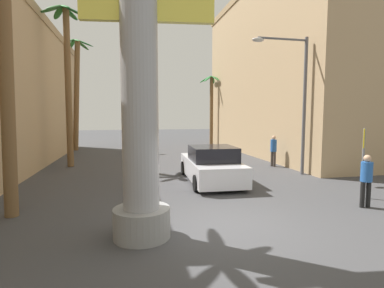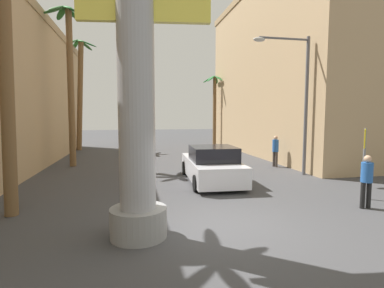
{
  "view_description": "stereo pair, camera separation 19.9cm",
  "coord_description": "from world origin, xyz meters",
  "px_view_note": "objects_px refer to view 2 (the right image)",
  "views": [
    {
      "loc": [
        -2.48,
        -7.2,
        2.85
      ],
      "look_at": [
        0.0,
        4.12,
        1.75
      ],
      "focal_mm": 28.0,
      "sensor_mm": 36.0,
      "label": 1
    },
    {
      "loc": [
        -2.28,
        -7.24,
        2.85
      ],
      "look_at": [
        0.0,
        4.12,
        1.75
      ],
      "focal_mm": 28.0,
      "sensor_mm": 36.0,
      "label": 2
    }
  ],
  "objects_px": {
    "palm_tree_near_left": "(4,38)",
    "pedestrian_mid_right": "(275,149)",
    "neon_sign_pole": "(136,34)",
    "palm_tree_mid_left": "(69,71)",
    "car_lead": "(212,166)",
    "palm_tree_far_left": "(80,86)",
    "street_lamp": "(297,91)",
    "crossing_sign": "(364,153)",
    "pedestrian_by_sign": "(367,178)",
    "palm_tree_far_right": "(215,103)"
  },
  "relations": [
    {
      "from": "palm_tree_near_left",
      "to": "pedestrian_mid_right",
      "type": "relative_size",
      "value": 4.57
    },
    {
      "from": "neon_sign_pole",
      "to": "palm_tree_mid_left",
      "type": "relative_size",
      "value": 1.17
    },
    {
      "from": "car_lead",
      "to": "palm_tree_far_left",
      "type": "relative_size",
      "value": 0.54
    },
    {
      "from": "palm_tree_near_left",
      "to": "pedestrian_mid_right",
      "type": "xyz_separation_m",
      "value": [
        11.21,
        6.01,
        -3.94
      ]
    },
    {
      "from": "palm_tree_near_left",
      "to": "street_lamp",
      "type": "bearing_deg",
      "value": 18.35
    },
    {
      "from": "crossing_sign",
      "to": "palm_tree_mid_left",
      "type": "relative_size",
      "value": 0.28
    },
    {
      "from": "palm_tree_near_left",
      "to": "pedestrian_mid_right",
      "type": "height_order",
      "value": "palm_tree_near_left"
    },
    {
      "from": "car_lead",
      "to": "palm_tree_mid_left",
      "type": "distance_m",
      "value": 9.84
    },
    {
      "from": "crossing_sign",
      "to": "pedestrian_by_sign",
      "type": "xyz_separation_m",
      "value": [
        -0.71,
        -0.95,
        -0.64
      ]
    },
    {
      "from": "palm_tree_far_right",
      "to": "palm_tree_far_left",
      "type": "height_order",
      "value": "palm_tree_far_left"
    },
    {
      "from": "street_lamp",
      "to": "palm_tree_far_right",
      "type": "bearing_deg",
      "value": 89.25
    },
    {
      "from": "street_lamp",
      "to": "palm_tree_mid_left",
      "type": "distance_m",
      "value": 12.11
    },
    {
      "from": "palm_tree_far_right",
      "to": "pedestrian_by_sign",
      "type": "xyz_separation_m",
      "value": [
        -0.83,
        -20.19,
        -3.13
      ]
    },
    {
      "from": "palm_tree_near_left",
      "to": "pedestrian_by_sign",
      "type": "relative_size",
      "value": 4.82
    },
    {
      "from": "car_lead",
      "to": "palm_tree_mid_left",
      "type": "relative_size",
      "value": 0.55
    },
    {
      "from": "pedestrian_by_sign",
      "to": "palm_tree_far_left",
      "type": "bearing_deg",
      "value": 121.36
    },
    {
      "from": "palm_tree_far_right",
      "to": "pedestrian_mid_right",
      "type": "height_order",
      "value": "palm_tree_far_right"
    },
    {
      "from": "street_lamp",
      "to": "car_lead",
      "type": "distance_m",
      "value": 5.47
    },
    {
      "from": "neon_sign_pole",
      "to": "palm_tree_mid_left",
      "type": "distance_m",
      "value": 11.48
    },
    {
      "from": "street_lamp",
      "to": "pedestrian_by_sign",
      "type": "xyz_separation_m",
      "value": [
        -0.63,
        -5.17,
        -3.06
      ]
    },
    {
      "from": "crossing_sign",
      "to": "car_lead",
      "type": "distance_m",
      "value": 5.74
    },
    {
      "from": "crossing_sign",
      "to": "palm_tree_far_left",
      "type": "distance_m",
      "value": 21.3
    },
    {
      "from": "neon_sign_pole",
      "to": "palm_tree_near_left",
      "type": "bearing_deg",
      "value": 146.36
    },
    {
      "from": "street_lamp",
      "to": "palm_tree_mid_left",
      "type": "height_order",
      "value": "palm_tree_mid_left"
    },
    {
      "from": "car_lead",
      "to": "palm_tree_far_right",
      "type": "relative_size",
      "value": 0.72
    },
    {
      "from": "street_lamp",
      "to": "palm_tree_mid_left",
      "type": "relative_size",
      "value": 0.74
    },
    {
      "from": "street_lamp",
      "to": "palm_tree_far_left",
      "type": "distance_m",
      "value": 17.65
    },
    {
      "from": "street_lamp",
      "to": "crossing_sign",
      "type": "distance_m",
      "value": 4.87
    },
    {
      "from": "car_lead",
      "to": "palm_tree_near_left",
      "type": "height_order",
      "value": "palm_tree_near_left"
    },
    {
      "from": "palm_tree_near_left",
      "to": "palm_tree_far_right",
      "type": "xyz_separation_m",
      "value": [
        11.24,
        18.69,
        -0.87
      ]
    },
    {
      "from": "street_lamp",
      "to": "palm_tree_near_left",
      "type": "height_order",
      "value": "palm_tree_near_left"
    },
    {
      "from": "neon_sign_pole",
      "to": "palm_tree_far_right",
      "type": "xyz_separation_m",
      "value": [
        7.73,
        21.03,
        -0.57
      ]
    },
    {
      "from": "street_lamp",
      "to": "pedestrian_by_sign",
      "type": "distance_m",
      "value": 6.04
    },
    {
      "from": "pedestrian_by_sign",
      "to": "crossing_sign",
      "type": "bearing_deg",
      "value": 53.11
    },
    {
      "from": "car_lead",
      "to": "palm_tree_near_left",
      "type": "xyz_separation_m",
      "value": [
        -6.74,
        -3.03,
        4.25
      ]
    },
    {
      "from": "pedestrian_mid_right",
      "to": "pedestrian_by_sign",
      "type": "height_order",
      "value": "pedestrian_mid_right"
    },
    {
      "from": "crossing_sign",
      "to": "street_lamp",
      "type": "bearing_deg",
      "value": 91.09
    },
    {
      "from": "pedestrian_mid_right",
      "to": "palm_tree_far_left",
      "type": "bearing_deg",
      "value": 137.94
    },
    {
      "from": "car_lead",
      "to": "pedestrian_mid_right",
      "type": "bearing_deg",
      "value": 33.7
    },
    {
      "from": "car_lead",
      "to": "palm_tree_far_right",
      "type": "height_order",
      "value": "palm_tree_far_right"
    },
    {
      "from": "neon_sign_pole",
      "to": "pedestrian_by_sign",
      "type": "xyz_separation_m",
      "value": [
        6.9,
        0.84,
        -3.69
      ]
    },
    {
      "from": "pedestrian_mid_right",
      "to": "car_lead",
      "type": "bearing_deg",
      "value": -146.3
    },
    {
      "from": "street_lamp",
      "to": "palm_tree_near_left",
      "type": "distance_m",
      "value": 11.68
    },
    {
      "from": "palm_tree_mid_left",
      "to": "palm_tree_far_left",
      "type": "relative_size",
      "value": 0.98
    },
    {
      "from": "palm_tree_mid_left",
      "to": "pedestrian_by_sign",
      "type": "bearing_deg",
      "value": -44.27
    },
    {
      "from": "street_lamp",
      "to": "crossing_sign",
      "type": "relative_size",
      "value": 2.67
    },
    {
      "from": "car_lead",
      "to": "palm_tree_mid_left",
      "type": "height_order",
      "value": "palm_tree_mid_left"
    },
    {
      "from": "crossing_sign",
      "to": "palm_tree_far_left",
      "type": "height_order",
      "value": "palm_tree_far_left"
    },
    {
      "from": "palm_tree_near_left",
      "to": "palm_tree_far_left",
      "type": "bearing_deg",
      "value": 92.43
    },
    {
      "from": "street_lamp",
      "to": "pedestrian_by_sign",
      "type": "height_order",
      "value": "street_lamp"
    }
  ]
}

